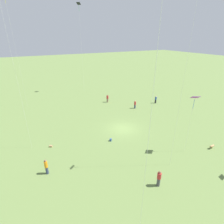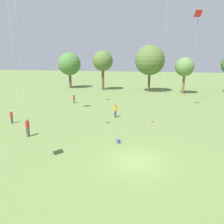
{
  "view_description": "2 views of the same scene",
  "coord_description": "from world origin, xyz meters",
  "px_view_note": "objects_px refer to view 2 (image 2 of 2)",
  "views": [
    {
      "loc": [
        -20.51,
        12.85,
        13.56
      ],
      "look_at": [
        -2.44,
        3.3,
        4.54
      ],
      "focal_mm": 28.0,
      "sensor_mm": 36.0,
      "label": 1
    },
    {
      "loc": [
        1.94,
        -15.16,
        7.59
      ],
      "look_at": [
        -2.76,
        3.38,
        2.93
      ],
      "focal_mm": 35.0,
      "sensor_mm": 36.0,
      "label": 2
    }
  ],
  "objects_px": {
    "person_6": "(74,98)",
    "kite_5": "(198,17)",
    "person_3": "(115,111)",
    "picnic_bag_1": "(151,121)",
    "person_1": "(28,128)",
    "picnic_bag_0": "(118,141)",
    "person_5": "(11,117)",
    "kite_0": "(87,58)"
  },
  "relations": [
    {
      "from": "person_6",
      "to": "kite_5",
      "type": "relative_size",
      "value": 0.11
    },
    {
      "from": "person_3",
      "to": "picnic_bag_1",
      "type": "height_order",
      "value": "person_3"
    },
    {
      "from": "person_1",
      "to": "picnic_bag_0",
      "type": "xyz_separation_m",
      "value": [
        9.18,
        0.48,
        -0.73
      ]
    },
    {
      "from": "person_5",
      "to": "person_6",
      "type": "xyz_separation_m",
      "value": [
        2.28,
        13.21,
        0.04
      ]
    },
    {
      "from": "kite_0",
      "to": "picnic_bag_0",
      "type": "height_order",
      "value": "kite_0"
    },
    {
      "from": "picnic_bag_0",
      "to": "person_5",
      "type": "bearing_deg",
      "value": 167.49
    },
    {
      "from": "kite_5",
      "to": "person_3",
      "type": "bearing_deg",
      "value": 74.02
    },
    {
      "from": "person_1",
      "to": "picnic_bag_0",
      "type": "height_order",
      "value": "person_1"
    },
    {
      "from": "person_6",
      "to": "kite_0",
      "type": "xyz_separation_m",
      "value": [
        2.48,
        0.35,
        6.93
      ]
    },
    {
      "from": "kite_0",
      "to": "person_3",
      "type": "bearing_deg",
      "value": 50.0
    },
    {
      "from": "person_3",
      "to": "person_5",
      "type": "height_order",
      "value": "person_3"
    },
    {
      "from": "person_6",
      "to": "picnic_bag_0",
      "type": "height_order",
      "value": "person_6"
    },
    {
      "from": "picnic_bag_0",
      "to": "picnic_bag_1",
      "type": "relative_size",
      "value": 0.77
    },
    {
      "from": "kite_0",
      "to": "picnic_bag_1",
      "type": "relative_size",
      "value": 17.92
    },
    {
      "from": "picnic_bag_0",
      "to": "picnic_bag_1",
      "type": "height_order",
      "value": "picnic_bag_0"
    },
    {
      "from": "person_5",
      "to": "person_6",
      "type": "height_order",
      "value": "person_6"
    },
    {
      "from": "person_3",
      "to": "picnic_bag_0",
      "type": "relative_size",
      "value": 5.0
    },
    {
      "from": "kite_5",
      "to": "kite_0",
      "type": "bearing_deg",
      "value": 39.88
    },
    {
      "from": "person_5",
      "to": "kite_0",
      "type": "bearing_deg",
      "value": -128.75
    },
    {
      "from": "person_5",
      "to": "picnic_bag_0",
      "type": "distance_m",
      "value": 14.24
    },
    {
      "from": "kite_0",
      "to": "picnic_bag_1",
      "type": "xyz_separation_m",
      "value": [
        11.58,
        -8.99,
        -7.69
      ]
    },
    {
      "from": "person_6",
      "to": "kite_0",
      "type": "relative_size",
      "value": 0.2
    },
    {
      "from": "person_1",
      "to": "kite_0",
      "type": "relative_size",
      "value": 0.21
    },
    {
      "from": "person_6",
      "to": "kite_0",
      "type": "distance_m",
      "value": 7.37
    },
    {
      "from": "picnic_bag_0",
      "to": "picnic_bag_1",
      "type": "xyz_separation_m",
      "value": [
        2.45,
        7.65,
        -0.07
      ]
    },
    {
      "from": "person_6",
      "to": "picnic_bag_1",
      "type": "distance_m",
      "value": 16.52
    },
    {
      "from": "kite_5",
      "to": "picnic_bag_1",
      "type": "xyz_separation_m",
      "value": [
        -5.8,
        -13.99,
        -14.12
      ]
    },
    {
      "from": "kite_5",
      "to": "picnic_bag_1",
      "type": "height_order",
      "value": "kite_5"
    },
    {
      "from": "person_3",
      "to": "person_6",
      "type": "distance_m",
      "value": 11.83
    },
    {
      "from": "kite_5",
      "to": "picnic_bag_0",
      "type": "relative_size",
      "value": 42.13
    },
    {
      "from": "person_1",
      "to": "kite_0",
      "type": "distance_m",
      "value": 18.46
    },
    {
      "from": "person_6",
      "to": "picnic_bag_1",
      "type": "xyz_separation_m",
      "value": [
        14.06,
        -8.64,
        -0.76
      ]
    },
    {
      "from": "kite_5",
      "to": "person_1",
      "type": "bearing_deg",
      "value": 75.59
    },
    {
      "from": "kite_0",
      "to": "kite_5",
      "type": "distance_m",
      "value": 19.19
    },
    {
      "from": "person_1",
      "to": "person_5",
      "type": "distance_m",
      "value": 5.9
    },
    {
      "from": "person_5",
      "to": "kite_5",
      "type": "height_order",
      "value": "kite_5"
    },
    {
      "from": "person_5",
      "to": "kite_0",
      "type": "xyz_separation_m",
      "value": [
        4.76,
        13.56,
        6.97
      ]
    },
    {
      "from": "person_1",
      "to": "person_3",
      "type": "height_order",
      "value": "person_1"
    },
    {
      "from": "person_1",
      "to": "picnic_bag_1",
      "type": "height_order",
      "value": "person_1"
    },
    {
      "from": "person_3",
      "to": "picnic_bag_0",
      "type": "distance_m",
      "value": 9.21
    },
    {
      "from": "picnic_bag_1",
      "to": "person_6",
      "type": "bearing_deg",
      "value": 148.42
    },
    {
      "from": "person_5",
      "to": "picnic_bag_1",
      "type": "xyz_separation_m",
      "value": [
        16.34,
        4.57,
        -0.72
      ]
    }
  ]
}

